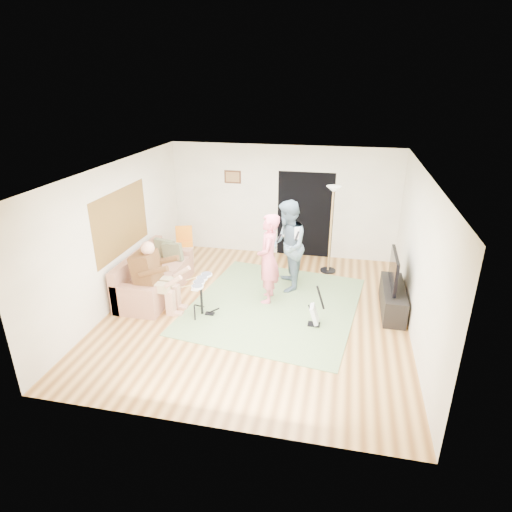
{
  "coord_description": "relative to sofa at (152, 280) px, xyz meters",
  "views": [
    {
      "loc": [
        1.46,
        -6.98,
        4.12
      ],
      "look_at": [
        -0.1,
        0.3,
        1.01
      ],
      "focal_mm": 30.0,
      "sensor_mm": 36.0,
      "label": 1
    }
  ],
  "objects": [
    {
      "name": "guitarist",
      "position": [
        2.68,
        0.77,
        0.66
      ],
      "size": [
        0.89,
        1.05,
        1.89
      ],
      "primitive_type": "imported",
      "rotation": [
        0.0,
        0.0,
        -1.36
      ],
      "color": "slate",
      "rests_on": "floor"
    },
    {
      "name": "window_blinds",
      "position": [
        -0.45,
        -0.13,
        1.26
      ],
      "size": [
        0.0,
        2.05,
        2.05
      ],
      "primitive_type": "plane",
      "rotation": [
        1.57,
        0.0,
        1.57
      ],
      "color": "brown",
      "rests_on": "walls"
    },
    {
      "name": "torchiere_lamp",
      "position": [
        3.51,
        1.82,
        1.08
      ],
      "size": [
        0.36,
        0.36,
        1.99
      ],
      "color": "black",
      "rests_on": "floor"
    },
    {
      "name": "television",
      "position": [
        4.74,
        0.24,
        0.56
      ],
      "size": [
        0.06,
        1.03,
        0.63
      ],
      "primitive_type": "cube",
      "color": "black",
      "rests_on": "tv_cabinet"
    },
    {
      "name": "drum_kit",
      "position": [
        1.29,
        -0.65,
        0.04
      ],
      "size": [
        0.4,
        0.72,
        0.74
      ],
      "color": "black",
      "rests_on": "floor"
    },
    {
      "name": "tv_cabinet",
      "position": [
        4.79,
        0.24,
        -0.04
      ],
      "size": [
        0.4,
        1.4,
        0.5
      ],
      "primitive_type": "cube",
      "color": "black",
      "rests_on": "floor"
    },
    {
      "name": "floor",
      "position": [
        2.29,
        -0.33,
        -0.29
      ],
      "size": [
        6.0,
        6.0,
        0.0
      ],
      "primitive_type": "plane",
      "color": "brown",
      "rests_on": "ground"
    },
    {
      "name": "guitar_held",
      "position": [
        2.88,
        0.77,
        1.0
      ],
      "size": [
        0.12,
        0.6,
        0.26
      ],
      "primitive_type": null,
      "rotation": [
        0.0,
        0.0,
        0.01
      ],
      "color": "white",
      "rests_on": "guitarist"
    },
    {
      "name": "guitar_spare",
      "position": [
        3.4,
        -0.61,
        -0.06
      ],
      "size": [
        0.29,
        0.26,
        0.8
      ],
      "color": "black",
      "rests_on": "floor"
    },
    {
      "name": "ceiling",
      "position": [
        2.29,
        -0.33,
        2.41
      ],
      "size": [
        6.0,
        6.0,
        0.0
      ],
      "primitive_type": "plane",
      "rotation": [
        3.14,
        0.0,
        0.0
      ],
      "color": "white",
      "rests_on": "walls"
    },
    {
      "name": "singer",
      "position": [
        2.4,
        0.16,
        0.61
      ],
      "size": [
        0.47,
        0.68,
        1.79
      ],
      "primitive_type": "imported",
      "rotation": [
        0.0,
        0.0,
        -1.5
      ],
      "color": "#E56378",
      "rests_on": "floor"
    },
    {
      "name": "microphone",
      "position": [
        2.6,
        0.16,
        1.05
      ],
      "size": [
        0.06,
        0.06,
        0.24
      ],
      "primitive_type": null,
      "color": "black",
      "rests_on": "singer"
    },
    {
      "name": "drummer",
      "position": [
        0.43,
        -0.65,
        0.25
      ],
      "size": [
        0.9,
        0.5,
        1.38
      ],
      "color": "#563518",
      "rests_on": "sofa"
    },
    {
      "name": "doorway",
      "position": [
        2.84,
        2.66,
        0.76
      ],
      "size": [
        2.1,
        0.0,
        2.1
      ],
      "primitive_type": "plane",
      "rotation": [
        1.57,
        0.0,
        0.0
      ],
      "color": "black",
      "rests_on": "walls"
    },
    {
      "name": "dining_chair",
      "position": [
        0.2,
        1.41,
        0.05
      ],
      "size": [
        0.51,
        0.53,
        0.95
      ],
      "rotation": [
        0.0,
        0.0,
        0.32
      ],
      "color": "tan",
      "rests_on": "floor"
    },
    {
      "name": "sofa",
      "position": [
        0.0,
        0.0,
        0.0
      ],
      "size": [
        0.88,
        2.12,
        0.86
      ],
      "color": "#A26B51",
      "rests_on": "floor"
    },
    {
      "name": "area_rug",
      "position": [
        2.56,
        -0.02,
        -0.28
      ],
      "size": [
        3.51,
        3.81,
        0.02
      ],
      "primitive_type": "cube",
      "rotation": [
        0.0,
        0.0,
        -0.13
      ],
      "color": "#64824F",
      "rests_on": "floor"
    },
    {
      "name": "walls",
      "position": [
        2.29,
        -0.33,
        1.06
      ],
      "size": [
        5.5,
        6.0,
        2.7
      ],
      "primitive_type": null,
      "color": "silver",
      "rests_on": "floor"
    },
    {
      "name": "picture_frame",
      "position": [
        1.04,
        2.66,
        1.61
      ],
      "size": [
        0.42,
        0.03,
        0.32
      ],
      "primitive_type": "cube",
      "color": "#3F2314",
      "rests_on": "walls"
    }
  ]
}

